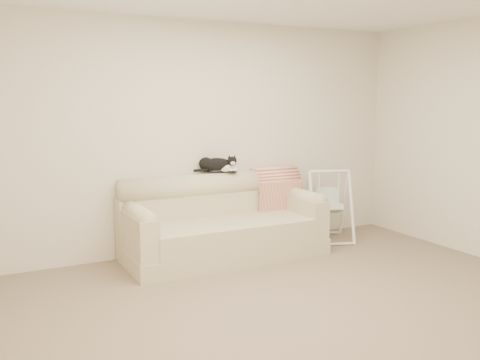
# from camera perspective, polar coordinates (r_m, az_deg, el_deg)

# --- Properties ---
(ground_plane) EXTENTS (5.00, 5.00, 0.00)m
(ground_plane) POSITION_cam_1_polar(r_m,az_deg,el_deg) (4.73, 6.78, -12.98)
(ground_plane) COLOR #7A654E
(ground_plane) RESTS_ON ground
(room_shell) EXTENTS (5.04, 4.04, 2.60)m
(room_shell) POSITION_cam_1_polar(r_m,az_deg,el_deg) (4.40, 7.14, 5.85)
(room_shell) COLOR beige
(room_shell) RESTS_ON ground
(sofa) EXTENTS (2.20, 0.93, 0.90)m
(sofa) POSITION_cam_1_polar(r_m,az_deg,el_deg) (5.96, -1.97, -4.79)
(sofa) COLOR beige
(sofa) RESTS_ON ground
(remote_a) EXTENTS (0.19, 0.08, 0.03)m
(remote_a) POSITION_cam_1_polar(r_m,az_deg,el_deg) (6.10, -2.56, 0.87)
(remote_a) COLOR black
(remote_a) RESTS_ON sofa
(remote_b) EXTENTS (0.16, 0.15, 0.02)m
(remote_b) POSITION_cam_1_polar(r_m,az_deg,el_deg) (6.15, -1.14, 0.92)
(remote_b) COLOR black
(remote_b) RESTS_ON sofa
(tuxedo_cat) EXTENTS (0.50, 0.33, 0.20)m
(tuxedo_cat) POSITION_cam_1_polar(r_m,az_deg,el_deg) (6.10, -2.51, 1.68)
(tuxedo_cat) COLOR black
(tuxedo_cat) RESTS_ON sofa
(throw_blanket) EXTENTS (0.57, 0.38, 0.58)m
(throw_blanket) POSITION_cam_1_polar(r_m,az_deg,el_deg) (6.47, 3.77, -0.34)
(throw_blanket) COLOR red
(throw_blanket) RESTS_ON sofa
(baby_swing) EXTENTS (0.69, 0.71, 0.89)m
(baby_swing) POSITION_cam_1_polar(r_m,az_deg,el_deg) (6.67, 9.40, -2.65)
(baby_swing) COLOR white
(baby_swing) RESTS_ON ground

